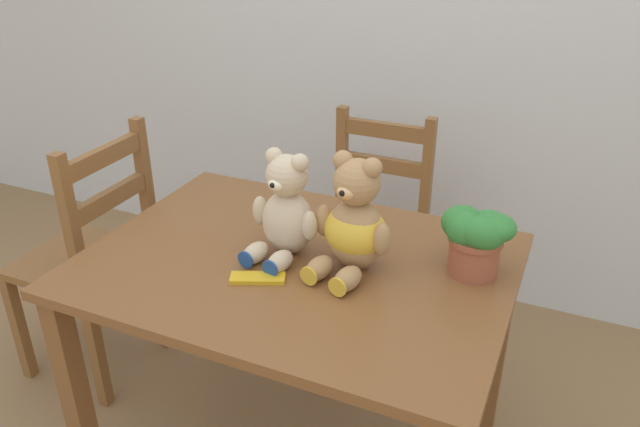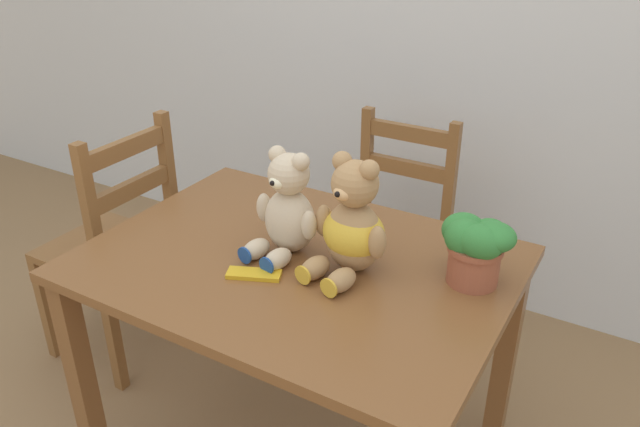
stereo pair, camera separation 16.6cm
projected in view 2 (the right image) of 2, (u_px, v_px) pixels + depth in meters
The scene contains 8 objects.
wall_back at pixel (465, 1), 2.44m from camera, with size 8.00×0.04×2.60m, color silver.
dining_table at pixel (297, 295), 1.77m from camera, with size 1.16×0.84×0.77m.
wooden_chair_behind at pixel (389, 240), 2.47m from camera, with size 0.40×0.43×0.93m.
wooden_chair_side at pixel (115, 247), 2.36m from camera, with size 0.41×0.41×0.98m.
teddy_bear_left at pixel (287, 210), 1.70m from camera, with size 0.21×0.23×0.30m.
teddy_bear_right at pixel (352, 227), 1.61m from camera, with size 0.23×0.25×0.32m.
potted_plant at pixel (475, 245), 1.57m from camera, with size 0.20×0.15×0.18m.
chocolate_bar at pixel (254, 274), 1.64m from camera, with size 0.14×0.05×0.01m, color gold.
Camera 2 is at (0.80, -0.82, 1.66)m, focal length 35.00 mm.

